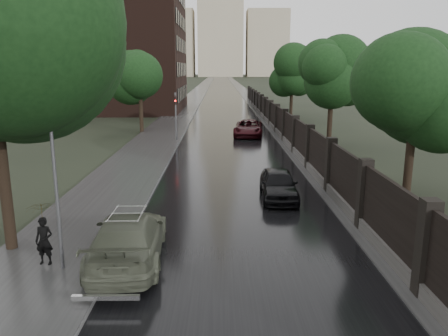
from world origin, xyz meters
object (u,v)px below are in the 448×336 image
at_px(tree_right_a, 416,92).
at_px(lamp_post, 56,186).
at_px(car_right_near, 279,184).
at_px(tree_right_b, 332,82).
at_px(traffic_light, 176,113).
at_px(tree_left_far, 140,76).
at_px(tree_right_c, 292,77).
at_px(volga_sedan, 128,238).
at_px(pedestrian_umbrella, 42,216).
at_px(car_right_far, 249,128).

xyz_separation_m(tree_right_a, lamp_post, (-12.90, -6.50, -2.28)).
relative_size(lamp_post, car_right_near, 1.26).
bearing_deg(tree_right_b, traffic_light, 165.76).
bearing_deg(tree_right_b, lamp_post, -122.18).
height_order(tree_left_far, tree_right_c, tree_left_far).
height_order(volga_sedan, car_right_near, volga_sedan).
relative_size(lamp_post, traffic_light, 1.28).
bearing_deg(tree_left_far, tree_right_a, -54.83).
height_order(tree_left_far, traffic_light, tree_left_far).
distance_m(tree_right_c, pedestrian_umbrella, 40.66).
height_order(car_right_near, car_right_far, car_right_far).
height_order(tree_right_b, car_right_near, tree_right_b).
bearing_deg(tree_right_a, tree_right_b, 90.00).
bearing_deg(traffic_light, tree_right_a, -55.23).
distance_m(traffic_light, pedestrian_umbrella, 23.29).
bearing_deg(tree_right_a, volga_sedan, -152.78).
xyz_separation_m(tree_left_far, tree_right_b, (15.50, -8.00, -0.29)).
height_order(tree_left_far, car_right_far, tree_left_far).
bearing_deg(tree_right_c, lamp_post, -108.52).
xyz_separation_m(tree_right_b, lamp_post, (-12.90, -20.50, -2.28)).
distance_m(tree_right_b, volga_sedan, 23.00).
height_order(lamp_post, car_right_near, lamp_post).
bearing_deg(lamp_post, tree_right_b, 57.82).
bearing_deg(lamp_post, tree_right_a, 26.74).
bearing_deg(car_right_far, car_right_near, -82.98).
xyz_separation_m(tree_right_a, volga_sedan, (-11.10, -5.71, -4.19)).
distance_m(tree_right_a, lamp_post, 14.62).
xyz_separation_m(tree_left_far, car_right_near, (9.97, -21.02, -4.55)).
distance_m(tree_right_a, pedestrian_umbrella, 15.22).
relative_size(lamp_post, pedestrian_umbrella, 2.23).
height_order(tree_right_a, car_right_near, tree_right_a).
height_order(car_right_far, pedestrian_umbrella, pedestrian_umbrella).
height_order(tree_right_b, traffic_light, tree_right_b).
relative_size(car_right_near, pedestrian_umbrella, 1.77).
bearing_deg(traffic_light, volga_sedan, -88.23).
distance_m(tree_right_a, tree_right_b, 14.00).
distance_m(car_right_near, pedestrian_umbrella, 10.78).
relative_size(tree_right_b, car_right_near, 1.73).
height_order(tree_right_a, pedestrian_umbrella, tree_right_a).
xyz_separation_m(tree_left_far, pedestrian_umbrella, (2.00, -28.22, -3.56)).
height_order(tree_right_b, car_right_far, tree_right_b).
distance_m(tree_right_c, car_right_far, 14.00).
relative_size(tree_right_a, volga_sedan, 1.33).
relative_size(lamp_post, volga_sedan, 0.97).
bearing_deg(car_right_far, volga_sedan, -95.38).
bearing_deg(car_right_far, tree_left_far, 174.59).
relative_size(car_right_near, car_right_far, 0.78).
bearing_deg(tree_right_b, tree_right_a, -90.00).
bearing_deg(tree_right_a, car_right_near, 169.99).
relative_size(tree_left_far, tree_right_b, 1.05).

